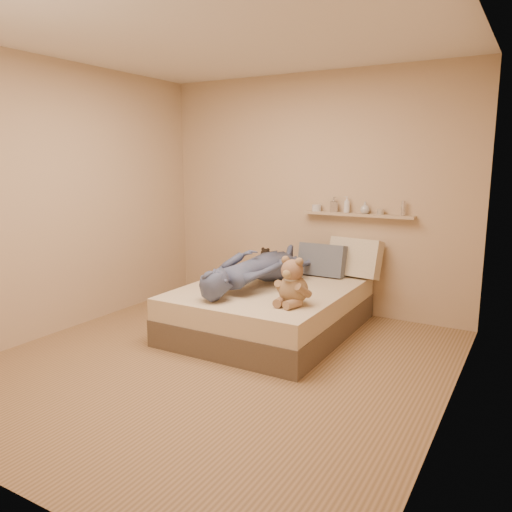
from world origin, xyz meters
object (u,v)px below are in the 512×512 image
Objects in this scene: dark_plush at (266,260)px; pillow_grey at (322,260)px; teddy_bear at (292,285)px; pillow_cream at (355,258)px; person at (258,268)px; wall_shelf at (357,215)px; game_console at (219,280)px; bed at (270,309)px.

dark_plush is 0.67m from pillow_grey.
teddy_bear reaches higher than pillow_cream.
person reaches higher than pillow_grey.
dark_plush is 1.13m from wall_shelf.
game_console is 0.73m from teddy_bear.
game_console is 0.14× the size of wall_shelf.
teddy_bear is at bearing -52.04° from dark_plush.
teddy_bear is 1.45m from wall_shelf.
person is (-0.67, -0.89, -0.01)m from pillow_cream.
teddy_bear is at bearing 3.46° from game_console.
teddy_bear reaches higher than person.
game_console is 0.40× the size of teddy_bear.
dark_plush is (-0.42, 0.66, 0.33)m from bed.
bed is 1.38m from wall_shelf.
game_console is at bearing -121.84° from pillow_cream.
person is 1.30× the size of wall_shelf.
game_console is 1.30m from pillow_grey.
bed is at bearing -124.32° from pillow_cream.
game_console is 1.71m from wall_shelf.
wall_shelf is at bearing 36.40° from pillow_grey.
pillow_cream is at bearing -119.93° from person.
pillow_cream is (0.57, 0.83, 0.43)m from bed.
bed is 0.83m from pillow_grey.
bed is at bearing 134.98° from teddy_bear.
pillow_grey is at bearing -143.60° from wall_shelf.
game_console is at bearing -117.48° from bed.
wall_shelf is at bearing -116.94° from person.
pillow_grey is (0.67, 0.03, 0.06)m from dark_plush.
wall_shelf reaches higher than pillow_cream.
person is (-0.57, 0.40, 0.01)m from teddy_bear.
bed is at bearing -121.18° from wall_shelf.
teddy_bear is at bearing -45.02° from bed.
dark_plush reaches higher than bed.
teddy_bear reaches higher than game_console.
teddy_bear is 1.43m from dark_plush.
teddy_bear is 0.35× the size of wall_shelf.
pillow_cream is at bearing -78.13° from wall_shelf.
person reaches higher than bed.
dark_plush is at bearing -165.69° from wall_shelf.
game_console is at bearing -119.89° from wall_shelf.
person is at bearing -127.21° from pillow_cream.
pillow_grey reaches higher than dark_plush.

